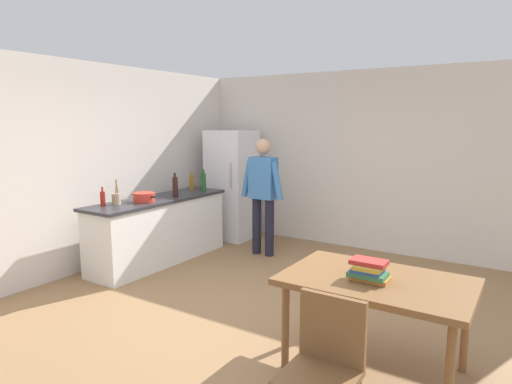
% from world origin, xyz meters
% --- Properties ---
extents(ground_plane, '(14.00, 14.00, 0.00)m').
position_xyz_m(ground_plane, '(0.00, 0.00, 0.00)').
color(ground_plane, '#936D47').
extents(wall_back, '(6.40, 0.12, 2.70)m').
position_xyz_m(wall_back, '(0.00, 3.00, 1.35)').
color(wall_back, silver).
rests_on(wall_back, ground_plane).
extents(wall_left, '(0.12, 5.60, 2.70)m').
position_xyz_m(wall_left, '(-2.60, 0.20, 1.35)').
color(wall_left, silver).
rests_on(wall_left, ground_plane).
extents(kitchen_counter, '(0.64, 2.20, 0.90)m').
position_xyz_m(kitchen_counter, '(-2.00, 0.80, 0.45)').
color(kitchen_counter, white).
rests_on(kitchen_counter, ground_plane).
extents(refrigerator, '(0.70, 0.67, 1.80)m').
position_xyz_m(refrigerator, '(-1.90, 2.40, 0.90)').
color(refrigerator, white).
rests_on(refrigerator, ground_plane).
extents(person, '(0.70, 0.22, 1.70)m').
position_xyz_m(person, '(-0.95, 1.85, 0.98)').
color(person, '#1E1E2D').
rests_on(person, ground_plane).
extents(dining_table, '(1.40, 0.90, 0.75)m').
position_xyz_m(dining_table, '(1.40, -0.30, 0.67)').
color(dining_table, brown).
rests_on(dining_table, ground_plane).
extents(chair, '(0.42, 0.42, 0.91)m').
position_xyz_m(chair, '(1.40, -1.27, 0.53)').
color(chair, brown).
rests_on(chair, ground_plane).
extents(cooking_pot, '(0.40, 0.28, 0.12)m').
position_xyz_m(cooking_pot, '(-1.95, 0.50, 0.96)').
color(cooking_pot, red).
rests_on(cooking_pot, kitchen_counter).
extents(utensil_jar, '(0.11, 0.11, 0.32)m').
position_xyz_m(utensil_jar, '(-2.10, 0.17, 0.98)').
color(utensil_jar, tan).
rests_on(utensil_jar, kitchen_counter).
extents(bottle_wine_green, '(0.08, 0.08, 0.34)m').
position_xyz_m(bottle_wine_green, '(-1.83, 1.58, 1.05)').
color(bottle_wine_green, '#1E5123').
rests_on(bottle_wine_green, kitchen_counter).
extents(bottle_sauce_red, '(0.06, 0.06, 0.24)m').
position_xyz_m(bottle_sauce_red, '(-2.15, 0.01, 1.00)').
color(bottle_sauce_red, '#B22319').
rests_on(bottle_sauce_red, kitchen_counter).
extents(bottle_oil_amber, '(0.06, 0.06, 0.28)m').
position_xyz_m(bottle_oil_amber, '(-2.10, 1.63, 1.02)').
color(bottle_oil_amber, '#996619').
rests_on(bottle_oil_amber, kitchen_counter).
extents(bottle_beer_brown, '(0.06, 0.06, 0.26)m').
position_xyz_m(bottle_beer_brown, '(-2.25, 1.40, 1.01)').
color(bottle_beer_brown, '#5B3314').
rests_on(bottle_beer_brown, kitchen_counter).
extents(bottle_wine_dark, '(0.08, 0.08, 0.34)m').
position_xyz_m(bottle_wine_dark, '(-1.86, 1.00, 1.05)').
color(bottle_wine_dark, black).
rests_on(bottle_wine_dark, kitchen_counter).
extents(book_stack, '(0.29, 0.20, 0.16)m').
position_xyz_m(book_stack, '(1.36, -0.37, 0.83)').
color(book_stack, orange).
rests_on(book_stack, dining_table).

